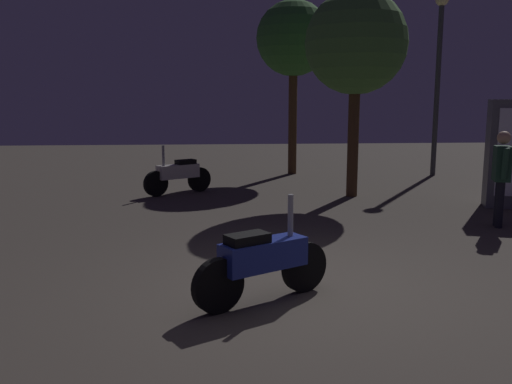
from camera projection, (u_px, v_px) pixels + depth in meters
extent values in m
plane|color=#4C443D|center=(306.00, 289.00, 6.13)|extent=(40.00, 40.00, 0.00)
cylinder|color=black|center=(218.00, 286.00, 5.40)|extent=(0.54, 0.37, 0.56)
cylinder|color=black|center=(304.00, 267.00, 6.01)|extent=(0.54, 0.37, 0.56)
cube|color=navy|center=(264.00, 255.00, 5.67)|extent=(0.97, 0.73, 0.30)
cube|color=black|center=(247.00, 239.00, 5.52)|extent=(0.50, 0.43, 0.10)
cylinder|color=gray|center=(290.00, 215.00, 5.80)|extent=(0.08, 0.08, 0.45)
sphere|color=#F2EABF|center=(297.00, 243.00, 5.91)|extent=(0.12, 0.12, 0.12)
cylinder|color=black|center=(199.00, 179.00, 12.56)|extent=(0.53, 0.38, 0.56)
cylinder|color=black|center=(156.00, 184.00, 11.91)|extent=(0.53, 0.38, 0.56)
cube|color=beige|center=(178.00, 171.00, 12.19)|extent=(0.96, 0.76, 0.30)
cube|color=black|center=(186.00, 162.00, 12.28)|extent=(0.50, 0.44, 0.10)
cylinder|color=gray|center=(163.00, 156.00, 11.93)|extent=(0.08, 0.08, 0.45)
sphere|color=#F2EABF|center=(160.00, 171.00, 11.92)|extent=(0.12, 0.12, 0.12)
cylinder|color=black|center=(500.00, 205.00, 8.98)|extent=(0.12, 0.12, 0.77)
cylinder|color=black|center=(498.00, 203.00, 9.13)|extent=(0.12, 0.12, 0.77)
cube|color=#1E3F2D|center=(502.00, 164.00, 8.94)|extent=(0.34, 0.42, 0.58)
sphere|color=tan|center=(504.00, 138.00, 8.87)|extent=(0.21, 0.21, 0.21)
cylinder|color=#1E3F2D|center=(505.00, 164.00, 8.71)|extent=(0.14, 0.20, 0.53)
cylinder|color=#1E3F2D|center=(499.00, 160.00, 9.17)|extent=(0.14, 0.20, 0.53)
cylinder|color=#38383D|center=(437.00, 92.00, 14.89)|extent=(0.14, 0.14, 4.58)
cylinder|color=#4C331E|center=(293.00, 120.00, 15.35)|extent=(0.24, 0.24, 3.03)
sphere|color=#336B2D|center=(294.00, 38.00, 14.97)|extent=(2.06, 2.06, 2.06)
cylinder|color=#4C331E|center=(353.00, 139.00, 11.80)|extent=(0.24, 0.24, 2.52)
sphere|color=#477A38|center=(356.00, 43.00, 11.46)|extent=(2.16, 2.16, 2.16)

